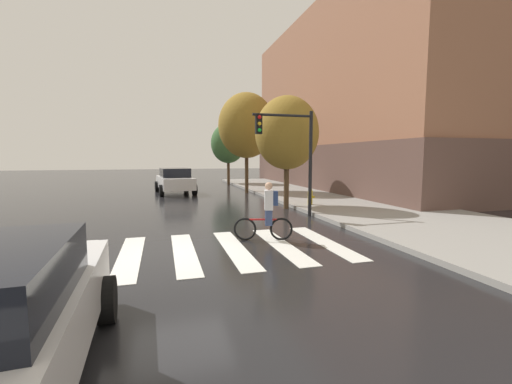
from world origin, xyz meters
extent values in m
plane|color=black|center=(0.00, 0.00, 0.00)|extent=(120.00, 120.00, 0.00)
cube|color=gray|center=(8.75, 0.00, 0.07)|extent=(6.50, 50.00, 0.15)
cube|color=silver|center=(-3.77, 0.00, 0.01)|extent=(0.55, 3.89, 0.01)
cube|color=silver|center=(-2.47, 0.00, 0.01)|extent=(0.55, 3.89, 0.01)
cube|color=silver|center=(-1.17, 0.00, 0.01)|extent=(0.55, 3.89, 0.01)
cube|color=silver|center=(0.12, 0.00, 0.01)|extent=(0.55, 3.89, 0.01)
cube|color=silver|center=(1.42, 0.00, 0.01)|extent=(0.55, 3.89, 0.01)
cube|color=silver|center=(2.72, 0.00, 0.01)|extent=(0.55, 3.89, 0.01)
cube|color=silver|center=(4.02, 0.00, 0.01)|extent=(0.55, 3.89, 0.01)
cylinder|color=black|center=(-1.20, -3.37, 0.34)|extent=(0.27, 0.69, 0.68)
cube|color=silver|center=(0.45, 14.36, 0.72)|extent=(2.41, 4.99, 0.73)
cube|color=black|center=(0.46, 14.20, 1.38)|extent=(1.95, 2.47, 0.58)
cylinder|color=black|center=(-0.71, 15.79, 0.36)|extent=(0.32, 0.73, 0.71)
cylinder|color=black|center=(1.30, 15.99, 0.36)|extent=(0.32, 0.73, 0.71)
cylinder|color=black|center=(-0.40, 12.72, 0.36)|extent=(0.32, 0.73, 0.71)
cylinder|color=black|center=(1.61, 12.92, 0.36)|extent=(0.32, 0.73, 0.71)
torus|color=black|center=(2.91, 0.51, 0.33)|extent=(0.65, 0.23, 0.66)
torus|color=black|center=(1.90, 0.79, 0.33)|extent=(0.65, 0.23, 0.66)
cylinder|color=red|center=(2.40, 0.65, 0.61)|extent=(0.87, 0.28, 0.05)
cylinder|color=red|center=(2.56, 0.61, 0.68)|extent=(0.04, 0.04, 0.45)
cube|color=#384772|center=(2.56, 0.61, 0.73)|extent=(0.27, 0.32, 0.56)
cube|color=silver|center=(2.56, 0.61, 1.18)|extent=(0.33, 0.41, 0.56)
sphere|color=tan|center=(2.56, 0.61, 1.58)|extent=(0.22, 0.22, 0.22)
cube|color=navy|center=(2.73, 0.56, 1.23)|extent=(0.23, 0.31, 0.40)
cylinder|color=black|center=(5.38, 3.94, 2.10)|extent=(0.14, 0.14, 4.20)
cylinder|color=black|center=(4.18, 3.94, 4.00)|extent=(2.40, 0.10, 0.10)
cube|color=black|center=(3.22, 3.94, 3.65)|extent=(0.24, 0.20, 0.76)
sphere|color=red|center=(3.22, 3.83, 3.89)|extent=(0.14, 0.14, 0.14)
sphere|color=gold|center=(3.22, 3.83, 3.65)|extent=(0.14, 0.14, 0.14)
sphere|color=green|center=(3.22, 3.83, 3.41)|extent=(0.14, 0.14, 0.14)
cylinder|color=gold|center=(6.39, 6.08, 0.47)|extent=(0.22, 0.22, 0.65)
sphere|color=gold|center=(6.39, 6.08, 0.84)|extent=(0.18, 0.18, 0.18)
cylinder|color=gold|center=(6.55, 6.08, 0.51)|extent=(0.12, 0.09, 0.09)
cylinder|color=#4C3823|center=(5.19, 6.11, 1.17)|extent=(0.24, 0.24, 2.33)
ellipsoid|color=olive|center=(5.19, 6.11, 3.50)|extent=(2.91, 2.91, 3.34)
cylinder|color=#4C3823|center=(5.08, 13.23, 1.48)|extent=(0.24, 0.24, 2.97)
ellipsoid|color=olive|center=(5.08, 13.23, 4.45)|extent=(3.70, 3.70, 4.25)
cylinder|color=#4C3823|center=(5.22, 20.25, 1.19)|extent=(0.24, 0.24, 2.38)
ellipsoid|color=#386033|center=(5.22, 20.25, 3.56)|extent=(2.96, 2.96, 3.40)
cube|color=brown|center=(18.41, 14.79, 1.60)|extent=(16.99, 23.76, 3.20)
cube|color=#936047|center=(18.41, 14.79, 8.11)|extent=(16.65, 23.29, 9.82)
camera|label=1|loc=(-0.38, -8.49, 2.41)|focal=23.63mm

